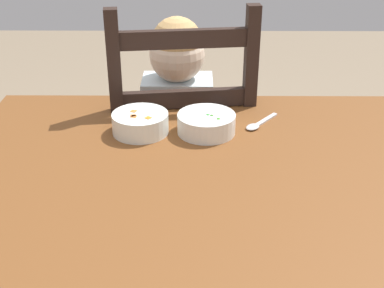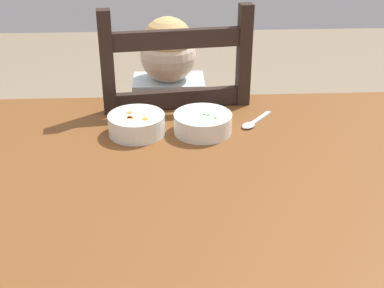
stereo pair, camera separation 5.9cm
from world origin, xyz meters
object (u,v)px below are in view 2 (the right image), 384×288
object	(u,v)px
dining_chair	(173,166)
bowl_of_peas	(203,123)
bowl_of_carrots	(137,124)
dining_table	(215,218)
child_figure	(170,123)
spoon	(252,123)

from	to	relation	value
dining_chair	bowl_of_peas	xyz separation A→B (m)	(0.08, -0.30, 0.30)
bowl_of_peas	bowl_of_carrots	distance (m)	0.17
dining_table	bowl_of_peas	distance (m)	0.27
dining_table	child_figure	bearing A→B (deg)	100.66
dining_chair	child_figure	bearing A→B (deg)	-148.77
bowl_of_peas	spoon	world-z (taller)	bowl_of_peas
bowl_of_peas	child_figure	bearing A→B (deg)	106.27
child_figure	bowl_of_peas	size ratio (longest dim) A/B	6.54
child_figure	bowl_of_carrots	world-z (taller)	child_figure
spoon	dining_table	bearing A→B (deg)	-114.40
dining_table	spoon	xyz separation A→B (m)	(0.12, 0.27, 0.11)
dining_table	bowl_of_carrots	xyz separation A→B (m)	(-0.18, 0.23, 0.14)
dining_table	dining_chair	xyz separation A→B (m)	(-0.09, 0.53, -0.16)
bowl_of_carrots	dining_table	bearing A→B (deg)	-51.47
dining_chair	spoon	world-z (taller)	dining_chair
dining_table	dining_chair	size ratio (longest dim) A/B	1.18
child_figure	dining_table	bearing A→B (deg)	-79.34
dining_chair	bowl_of_peas	size ratio (longest dim) A/B	6.98
dining_table	bowl_of_carrots	distance (m)	0.32
child_figure	bowl_of_peas	distance (m)	0.33
child_figure	dining_chair	bearing A→B (deg)	31.23
bowl_of_carrots	spoon	size ratio (longest dim) A/B	1.22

